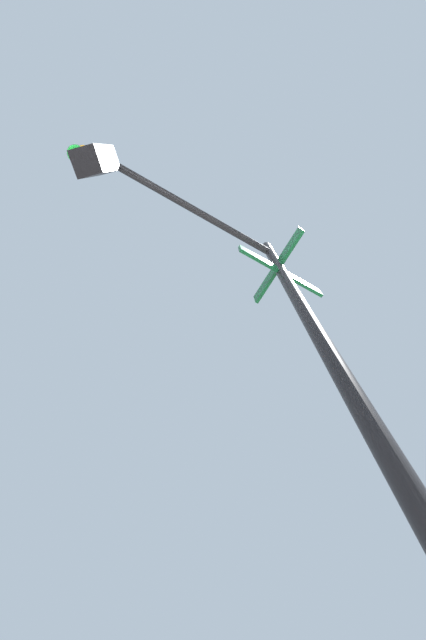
# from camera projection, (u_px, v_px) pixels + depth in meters

# --- Properties ---
(traffic_signal_near) EXTENTS (2.36, 2.18, 6.46)m
(traffic_signal_near) POSITION_uv_depth(u_px,v_px,m) (200.00, 239.00, 3.33)
(traffic_signal_near) COLOR black
(traffic_signal_near) RESTS_ON ground_plane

